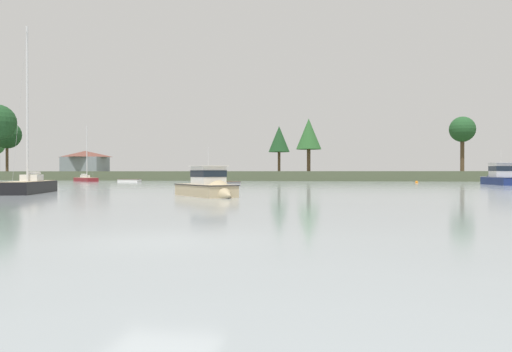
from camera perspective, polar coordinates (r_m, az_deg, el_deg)
ground_plane at (r=11.20m, az=-11.08°, el=-7.58°), size 522.69×522.69×0.00m
far_shore_bank at (r=116.06m, az=7.19°, el=0.09°), size 235.21×58.76×1.78m
cruiser_sand at (r=31.24m, az=-5.50°, el=-1.58°), size 5.62×6.16×3.91m
cruiser_navy at (r=69.09m, az=26.75°, el=-0.38°), size 2.96×9.44×5.29m
sailboat_black at (r=40.28m, az=-25.06°, el=-1.44°), size 4.27×8.24×12.98m
dinghy_grey at (r=65.26m, az=-3.02°, el=-0.83°), size 3.30×3.66×0.50m
dinghy_white at (r=80.44m, az=-14.70°, el=-0.58°), size 3.63×1.78×0.68m
sailboat_maroon at (r=88.63m, az=-19.44°, el=-0.47°), size 6.37×5.87×10.04m
mooring_buoy_orange at (r=76.18m, az=18.41°, el=-0.71°), size 0.45×0.45×0.51m
shore_tree_left_mid at (r=119.03m, az=2.74°, el=4.34°), size 5.20×5.20×11.16m
shore_tree_right at (r=118.08m, az=23.15°, el=5.01°), size 5.69×5.69×12.30m
shore_tree_right_mid at (r=100.91m, az=6.23°, el=4.90°), size 5.20×5.20×10.94m
shore_tree_far_left at (r=123.83m, az=-27.30°, el=4.32°), size 6.27×6.27×11.48m
cottage_near_water at (r=126.92m, az=-19.50°, el=1.70°), size 10.40×7.51×5.12m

